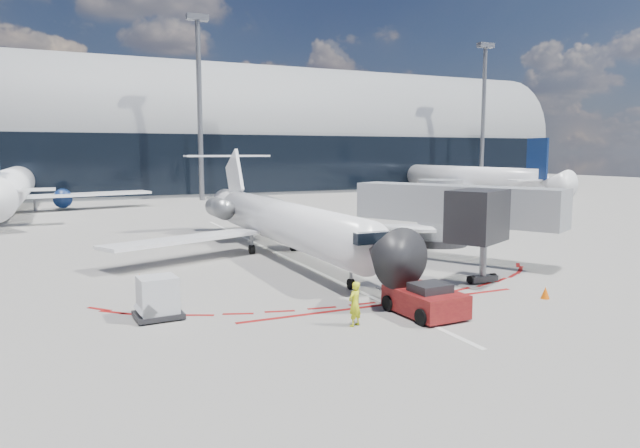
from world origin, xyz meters
name	(u,v)px	position (x,y,z in m)	size (l,w,h in m)	color
ground	(293,260)	(0.00, 0.00, 0.00)	(260.00, 260.00, 0.00)	slate
apron_centerline	(282,255)	(0.00, 2.00, 0.01)	(0.25, 40.00, 0.01)	silver
apron_stop_bar	(387,304)	(0.00, -11.50, 0.01)	(14.00, 0.25, 0.01)	maroon
terminal_building	(147,142)	(0.00, 64.97, 8.52)	(150.00, 24.15, 24.00)	gray
jet_bridge	(451,211)	(9.79, -3.01, 3.01)	(10.03, 15.20, 4.90)	#999DA2
light_mast_centre	(200,111)	(5.00, 48.00, 12.50)	(0.70, 0.70, 25.00)	slate
light_mast_east	(483,120)	(55.00, 48.00, 12.50)	(0.70, 0.70, 25.00)	slate
regional_jet	(279,220)	(-0.20, 1.91, 2.35)	(22.83, 28.15, 7.05)	white
pushback_tug	(425,300)	(0.58, -13.58, 0.62)	(2.46, 5.46, 1.41)	#5C0D10
ramp_worker	(355,304)	(-2.83, -13.73, 0.89)	(0.65, 0.42, 1.77)	#D6E418
uld_container	(158,298)	(-9.68, -9.55, 0.87)	(1.97, 1.71, 1.75)	black
safety_cone_left	(139,278)	(-9.58, -2.34, 0.23)	(0.33, 0.33, 0.46)	#E75A04
safety_cone_right	(545,293)	(7.22, -13.65, 0.28)	(0.41, 0.41, 0.57)	#E75A04
bg_airliner_0	(10,161)	(-18.40, 41.06, 5.81)	(35.92, 38.03, 11.62)	white
bg_airliner_1	(468,161)	(44.51, 38.76, 5.41)	(33.47, 35.44, 10.83)	white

